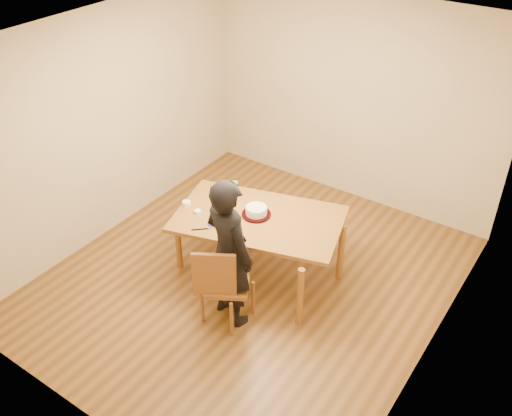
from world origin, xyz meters
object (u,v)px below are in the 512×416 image
Objects in this scene: dining_chair at (227,284)px; cake at (256,211)px; dining_table at (259,219)px; person at (229,253)px; cake_plate at (256,214)px.

cake reaches higher than dining_chair.
dining_table is 0.75m from person.
person is (0.19, -0.75, 0.05)m from cake_plate.
dining_table reaches higher than dining_chair.
dining_table is at bearing -65.13° from person.
cake is 0.77m from person.
dining_chair is at bearing -94.84° from dining_table.
dining_chair is at bearing -76.38° from cake_plate.
cake reaches higher than cake_plate.
cake is (-0.19, 0.79, 0.36)m from dining_chair.
dining_chair is 0.87m from cake_plate.
cake_plate is at bearing 0.00° from cake.
dining_chair is (0.15, -0.78, -0.28)m from dining_table.
dining_table is at bearing -22.61° from cake.
cake is (-0.00, 0.00, 0.05)m from cake_plate.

